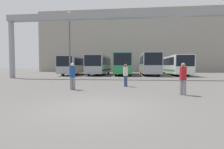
# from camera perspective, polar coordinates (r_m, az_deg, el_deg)

# --- Properties ---
(ground_plane) EXTENTS (200.00, 200.00, 0.00)m
(ground_plane) POSITION_cam_1_polar(r_m,az_deg,el_deg) (6.18, -5.10, -10.77)
(ground_plane) COLOR #514F4C
(building_backdrop) EXTENTS (45.85, 12.00, 15.57)m
(building_backdrop) POSITION_cam_1_polar(r_m,az_deg,el_deg) (49.92, 4.98, 10.06)
(building_backdrop) COLOR gray
(building_backdrop) RESTS_ON ground
(overhead_gantry) EXTENTS (26.86, 0.80, 7.45)m
(overhead_gantry) POSITION_cam_1_polar(r_m,az_deg,el_deg) (20.25, 2.89, 16.32)
(overhead_gantry) COLOR gray
(overhead_gantry) RESTS_ON ground
(bus_slot_0) EXTENTS (2.54, 10.18, 2.95)m
(bus_slot_0) POSITION_cam_1_polar(r_m,az_deg,el_deg) (30.06, -11.80, 3.21)
(bus_slot_0) COLOR #999EA5
(bus_slot_0) RESTS_ON ground
(bus_slot_1) EXTENTS (2.60, 10.22, 3.06)m
(bus_slot_1) POSITION_cam_1_polar(r_m,az_deg,el_deg) (29.07, -4.12, 3.40)
(bus_slot_1) COLOR #999EA5
(bus_slot_1) RESTS_ON ground
(bus_slot_2) EXTENTS (2.61, 11.32, 3.30)m
(bus_slot_2) POSITION_cam_1_polar(r_m,az_deg,el_deg) (29.17, 3.99, 3.66)
(bus_slot_2) COLOR #268C4C
(bus_slot_2) RESTS_ON ground
(bus_slot_3) EXTENTS (2.58, 11.61, 3.33)m
(bus_slot_3) POSITION_cam_1_polar(r_m,az_deg,el_deg) (29.43, 11.97, 3.63)
(bus_slot_3) COLOR #999EA5
(bus_slot_3) RESTS_ON ground
(bus_slot_4) EXTENTS (2.54, 11.29, 2.99)m
(bus_slot_4) POSITION_cam_1_polar(r_m,az_deg,el_deg) (29.94, 19.79, 3.14)
(bus_slot_4) COLOR silver
(bus_slot_4) RESTS_ON ground
(pedestrian_near_right) EXTENTS (0.33, 0.33, 1.61)m
(pedestrian_near_right) POSITION_cam_1_polar(r_m,az_deg,el_deg) (9.33, 22.18, -1.08)
(pedestrian_near_right) COLOR gray
(pedestrian_near_right) RESTS_ON ground
(pedestrian_near_left) EXTENTS (0.33, 0.33, 1.60)m
(pedestrian_near_left) POSITION_cam_1_polar(r_m,az_deg,el_deg) (12.33, 4.48, -0.01)
(pedestrian_near_left) COLOR navy
(pedestrian_near_left) RESTS_ON ground
(pedestrian_mid_right) EXTENTS (0.34, 0.34, 1.63)m
(pedestrian_mid_right) POSITION_cam_1_polar(r_m,az_deg,el_deg) (10.93, -12.77, -0.34)
(pedestrian_mid_right) COLOR gray
(pedestrian_mid_right) RESTS_ON ground
(lamp_post) EXTENTS (0.36, 0.36, 8.18)m
(lamp_post) POSITION_cam_1_polar(r_m,az_deg,el_deg) (22.80, -13.67, 10.27)
(lamp_post) COLOR #595B60
(lamp_post) RESTS_ON ground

